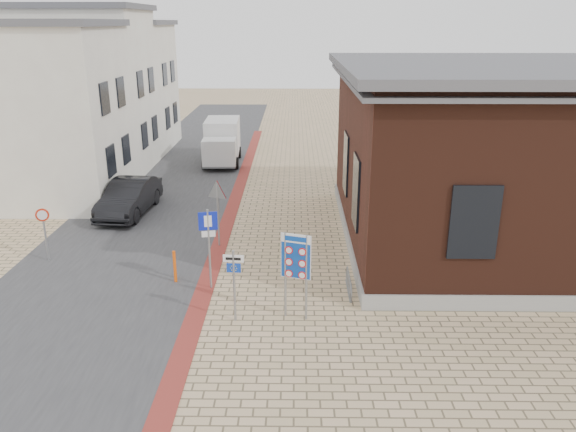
% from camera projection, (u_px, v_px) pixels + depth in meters
% --- Properties ---
extents(ground, '(120.00, 120.00, 0.00)m').
position_uv_depth(ground, '(262.00, 326.00, 15.96)').
color(ground, tan).
rests_on(ground, ground).
extents(road_strip, '(7.00, 60.00, 0.02)m').
position_uv_depth(road_strip, '(176.00, 182.00, 30.20)').
color(road_strip, '#38383A').
rests_on(road_strip, ground).
extents(curb_strip, '(0.60, 40.00, 0.02)m').
position_uv_depth(curb_strip, '(231.00, 212.00, 25.43)').
color(curb_strip, maroon).
rests_on(curb_strip, ground).
extents(brick_building, '(13.00, 13.00, 6.80)m').
position_uv_depth(brick_building, '(507.00, 152.00, 21.33)').
color(brick_building, gray).
rests_on(brick_building, ground).
extents(townhouse_near, '(7.40, 6.40, 8.30)m').
position_uv_depth(townhouse_near, '(39.00, 113.00, 26.06)').
color(townhouse_near, beige).
rests_on(townhouse_near, ground).
extents(townhouse_mid, '(7.40, 6.40, 9.10)m').
position_uv_depth(townhouse_mid, '(84.00, 90.00, 31.60)').
color(townhouse_mid, beige).
rests_on(townhouse_mid, ground).
extents(townhouse_far, '(7.40, 6.40, 8.30)m').
position_uv_depth(townhouse_far, '(117.00, 85.00, 37.40)').
color(townhouse_far, beige).
rests_on(townhouse_far, ground).
extents(bike_rack, '(0.08, 1.80, 0.60)m').
position_uv_depth(bike_rack, '(349.00, 284.00, 17.92)').
color(bike_rack, slate).
rests_on(bike_rack, ground).
extents(sedan, '(1.99, 4.78, 1.54)m').
position_uv_depth(sedan, '(129.00, 197.00, 25.05)').
color(sedan, black).
rests_on(sedan, ground).
extents(box_truck, '(2.27, 4.98, 2.56)m').
position_uv_depth(box_truck, '(222.00, 142.00, 33.95)').
color(box_truck, slate).
rests_on(box_truck, ground).
extents(border_sign, '(0.86, 0.32, 2.60)m').
position_uv_depth(border_sign, '(296.00, 259.00, 15.81)').
color(border_sign, gray).
rests_on(border_sign, ground).
extents(essen_sign, '(0.59, 0.09, 2.18)m').
position_uv_depth(essen_sign, '(234.00, 276.00, 15.79)').
color(essen_sign, gray).
rests_on(essen_sign, ground).
extents(parking_sign, '(0.59, 0.15, 2.69)m').
position_uv_depth(parking_sign, '(209.00, 235.00, 17.61)').
color(parking_sign, gray).
rests_on(parking_sign, ground).
extents(yield_sign, '(0.85, 0.43, 2.56)m').
position_uv_depth(yield_sign, '(217.00, 197.00, 21.01)').
color(yield_sign, gray).
rests_on(yield_sign, ground).
extents(speed_sign, '(0.46, 0.16, 1.99)m').
position_uv_depth(speed_sign, '(44.00, 227.00, 19.88)').
color(speed_sign, gray).
rests_on(speed_sign, ground).
extents(bollard, '(0.13, 0.13, 1.11)m').
position_uv_depth(bollard, '(175.00, 267.00, 18.46)').
color(bollard, '#F7580D').
rests_on(bollard, ground).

